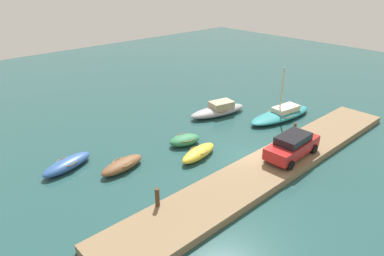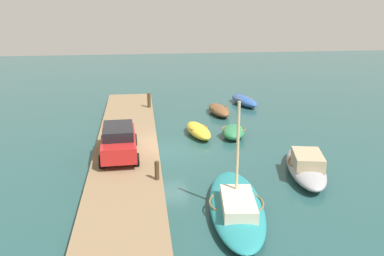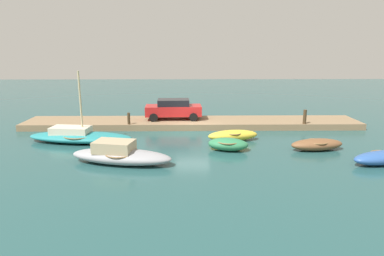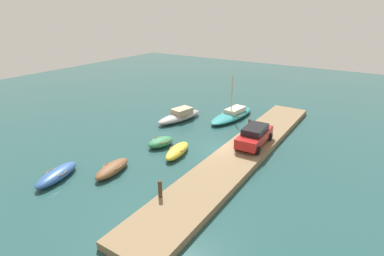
% 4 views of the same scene
% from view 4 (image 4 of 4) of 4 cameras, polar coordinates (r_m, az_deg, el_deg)
% --- Properties ---
extents(ground_plane, '(84.00, 84.00, 0.00)m').
position_cam_4_polar(ground_plane, '(24.99, 5.07, -4.05)').
color(ground_plane, '#234C4C').
extents(dock_platform, '(25.93, 3.42, 0.47)m').
position_cam_4_polar(dock_platform, '(24.10, 9.43, -4.67)').
color(dock_platform, '#846B4C').
rests_on(dock_platform, ground_plane).
extents(rowboat_yellow, '(3.53, 1.74, 0.71)m').
position_cam_4_polar(rowboat_yellow, '(23.88, -2.79, -4.30)').
color(rowboat_yellow, gold).
rests_on(rowboat_yellow, ground_plane).
extents(rowboat_brown, '(3.37, 1.62, 0.69)m').
position_cam_4_polar(rowboat_brown, '(22.08, -14.79, -7.39)').
color(rowboat_brown, brown).
rests_on(rowboat_brown, ground_plane).
extents(motorboat_grey, '(5.75, 2.81, 1.22)m').
position_cam_4_polar(motorboat_grey, '(31.17, -2.30, 2.30)').
color(motorboat_grey, '#939399').
rests_on(motorboat_grey, ground_plane).
extents(sailboat_teal, '(7.08, 2.94, 4.61)m').
position_cam_4_polar(sailboat_teal, '(32.05, 7.57, 2.50)').
color(sailboat_teal, teal).
rests_on(sailboat_teal, ground_plane).
extents(rowboat_blue, '(3.82, 2.08, 0.71)m').
position_cam_4_polar(rowboat_blue, '(22.58, -24.06, -7.98)').
color(rowboat_blue, '#2D569E').
rests_on(rowboat_blue, ground_plane).
extents(dinghy_green, '(2.65, 1.87, 0.74)m').
position_cam_4_polar(dinghy_green, '(25.46, -5.90, -2.64)').
color(dinghy_green, '#2D7A4C').
rests_on(dinghy_green, ground_plane).
extents(mooring_post_west, '(0.24, 0.24, 1.06)m').
position_cam_4_polar(mooring_post_west, '(18.07, -6.01, -11.33)').
color(mooring_post_west, '#47331E').
rests_on(mooring_post_west, dock_platform).
extents(mooring_post_mid_west, '(0.20, 0.20, 0.87)m').
position_cam_4_polar(mooring_post_mid_west, '(28.36, 10.72, 0.83)').
color(mooring_post_mid_west, '#47331E').
rests_on(mooring_post_mid_west, dock_platform).
extents(parked_car, '(4.44, 2.07, 1.59)m').
position_cam_4_polar(parked_car, '(24.79, 11.69, -1.34)').
color(parked_car, '#B21E1E').
rests_on(parked_car, dock_platform).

